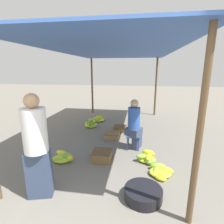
# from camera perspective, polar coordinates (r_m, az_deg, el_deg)

# --- Properties ---
(canopy_post_front_right) EXTENTS (0.08, 0.08, 2.45)m
(canopy_post_front_right) POSITION_cam_1_polar(r_m,az_deg,el_deg) (2.30, 26.60, -6.84)
(canopy_post_front_right) COLOR brown
(canopy_post_front_right) RESTS_ON ground
(canopy_post_back_left) EXTENTS (0.08, 0.08, 2.45)m
(canopy_post_back_left) POSITION_cam_1_polar(r_m,az_deg,el_deg) (8.06, -6.51, 8.35)
(canopy_post_back_left) COLOR brown
(canopy_post_back_left) RESTS_ON ground
(canopy_post_back_right) EXTENTS (0.08, 0.08, 2.45)m
(canopy_post_back_right) POSITION_cam_1_polar(r_m,az_deg,el_deg) (7.81, 14.14, 7.85)
(canopy_post_back_right) COLOR brown
(canopy_post_back_right) RESTS_ON ground
(canopy_tarp) EXTENTS (3.23, 6.09, 0.04)m
(canopy_tarp) POSITION_cam_1_polar(r_m,az_deg,el_deg) (4.97, 0.72, 19.51)
(canopy_tarp) COLOR #33569E
(canopy_tarp) RESTS_ON canopy_post_front_left
(vendor_foreground) EXTENTS (0.43, 0.43, 1.66)m
(vendor_foreground) POSITION_cam_1_polar(r_m,az_deg,el_deg) (2.90, -23.47, -10.10)
(vendor_foreground) COLOR #384766
(vendor_foreground) RESTS_ON ground
(stool) EXTENTS (0.34, 0.34, 0.37)m
(stool) POSITION_cam_1_polar(r_m,az_deg,el_deg) (4.50, 7.00, -8.16)
(stool) COLOR #384C84
(stool) RESTS_ON ground
(vendor_seated) EXTENTS (0.46, 0.46, 1.27)m
(vendor_seated) POSITION_cam_1_polar(r_m,az_deg,el_deg) (4.39, 7.34, -3.85)
(vendor_seated) COLOR #384766
(vendor_seated) RESTS_ON ground
(basin_black) EXTENTS (0.59, 0.59, 0.18)m
(basin_black) POSITION_cam_1_polar(r_m,az_deg,el_deg) (3.05, 10.14, -24.76)
(basin_black) COLOR black
(basin_black) RESTS_ON ground
(banana_pile_left_0) EXTENTS (0.47, 0.54, 0.24)m
(banana_pile_left_0) POSITION_cam_1_polar(r_m,az_deg,el_deg) (6.85, -4.31, -2.35)
(banana_pile_left_0) COLOR yellow
(banana_pile_left_0) RESTS_ON ground
(banana_pile_left_1) EXTENTS (0.52, 0.39, 0.20)m
(banana_pile_left_1) POSITION_cam_1_polar(r_m,az_deg,el_deg) (4.13, -15.77, -14.07)
(banana_pile_left_1) COLOR yellow
(banana_pile_left_1) RESTS_ON ground
(banana_pile_left_2) EXTENTS (0.44, 0.47, 0.32)m
(banana_pile_left_2) POSITION_cam_1_polar(r_m,az_deg,el_deg) (6.16, -7.03, -3.91)
(banana_pile_left_2) COLOR #74B337
(banana_pile_left_2) RESTS_ON ground
(banana_pile_right_0) EXTENTS (0.48, 0.53, 0.15)m
(banana_pile_right_0) POSITION_cam_1_polar(r_m,az_deg,el_deg) (3.69, 15.44, -18.12)
(banana_pile_right_0) COLOR #C3D229
(banana_pile_right_0) RESTS_ON ground
(banana_pile_right_1) EXTENTS (0.44, 0.39, 0.25)m
(banana_pile_right_1) POSITION_cam_1_polar(r_m,az_deg,el_deg) (4.02, 11.41, -14.43)
(banana_pile_right_1) COLOR #73B238
(banana_pile_right_1) RESTS_ON ground
(crate_near) EXTENTS (0.42, 0.42, 0.21)m
(crate_near) POSITION_cam_1_polar(r_m,az_deg,el_deg) (4.02, -3.20, -13.97)
(crate_near) COLOR brown
(crate_near) RESTS_ON ground
(crate_mid) EXTENTS (0.42, 0.42, 0.16)m
(crate_mid) POSITION_cam_1_polar(r_m,az_deg,el_deg) (5.76, 2.71, -5.45)
(crate_mid) COLOR brown
(crate_mid) RESTS_ON ground
(crate_far) EXTENTS (0.42, 0.42, 0.16)m
(crate_far) POSITION_cam_1_polar(r_m,az_deg,el_deg) (5.19, 0.06, -7.63)
(crate_far) COLOR #9E7A4C
(crate_far) RESTS_ON ground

